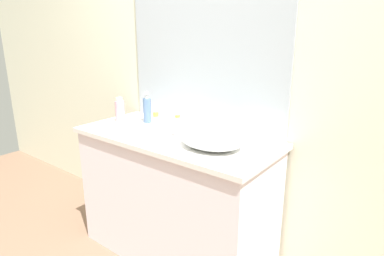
{
  "coord_description": "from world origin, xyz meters",
  "views": [
    {
      "loc": [
        1.25,
        -1.11,
        1.5
      ],
      "look_at": [
        0.1,
        0.37,
        0.94
      ],
      "focal_mm": 31.05,
      "sensor_mm": 36.0,
      "label": 1
    }
  ],
  "objects": [
    {
      "name": "perfume_bottle",
      "position": [
        -0.57,
        0.39,
        0.95
      ],
      "size": [
        0.07,
        0.07,
        0.18
      ],
      "color": "pink",
      "rests_on": "vanity_counter"
    },
    {
      "name": "spray_can",
      "position": [
        -0.02,
        0.38,
        0.93
      ],
      "size": [
        0.05,
        0.05,
        0.14
      ],
      "color": "silver",
      "rests_on": "vanity_counter"
    },
    {
      "name": "lotion_bottle",
      "position": [
        -0.22,
        0.4,
        0.92
      ],
      "size": [
        0.05,
        0.05,
        0.12
      ],
      "color": "white",
      "rests_on": "vanity_counter"
    },
    {
      "name": "bathroom_wall_rear",
      "position": [
        0.0,
        0.73,
        1.3
      ],
      "size": [
        6.0,
        0.06,
        2.6
      ],
      "primitive_type": "cube",
      "color": "silver",
      "rests_on": "ground"
    },
    {
      "name": "wall_mirror_panel",
      "position": [
        -0.06,
        0.69,
        1.37
      ],
      "size": [
        1.23,
        0.01,
        1.0
      ],
      "primitive_type": "cube",
      "color": "#B2BCC6",
      "rests_on": "vanity_counter"
    },
    {
      "name": "sink_basin",
      "position": [
        0.25,
        0.35,
        0.91
      ],
      "size": [
        0.38,
        0.3,
        0.1
      ],
      "primitive_type": "ellipsoid",
      "color": "silver",
      "rests_on": "vanity_counter"
    },
    {
      "name": "soap_dispenser",
      "position": [
        -0.41,
        0.5,
        0.96
      ],
      "size": [
        0.06,
        0.06,
        0.23
      ],
      "color": "#54719D",
      "rests_on": "vanity_counter"
    },
    {
      "name": "vanity_counter",
      "position": [
        -0.06,
        0.39,
        0.43
      ],
      "size": [
        1.31,
        0.59,
        0.86
      ],
      "color": "white",
      "rests_on": "ground"
    },
    {
      "name": "faucet",
      "position": [
        0.25,
        0.52,
        0.96
      ],
      "size": [
        0.03,
        0.14,
        0.16
      ],
      "color": "silver",
      "rests_on": "vanity_counter"
    }
  ]
}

